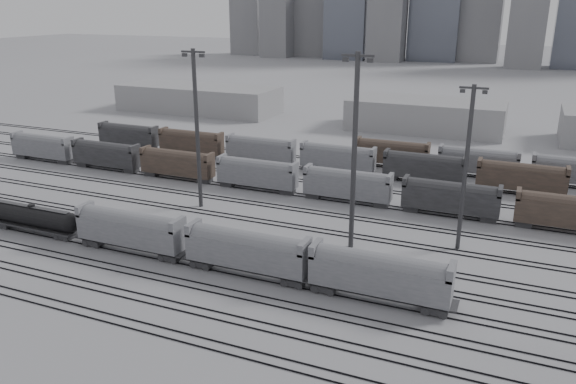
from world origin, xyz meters
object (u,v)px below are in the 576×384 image
at_px(tank_car_b, 33,217).
at_px(hopper_car_a, 130,228).
at_px(hopper_car_b, 247,249).
at_px(light_mast_c, 354,149).
at_px(hopper_car_c, 380,273).

bearing_deg(tank_car_b, hopper_car_a, 0.00).
height_order(tank_car_b, hopper_car_a, hopper_car_a).
bearing_deg(hopper_car_b, light_mast_c, 54.85).
height_order(tank_car_b, hopper_car_b, hopper_car_b).
relative_size(tank_car_b, hopper_car_b, 1.07).
distance_m(hopper_car_a, hopper_car_b, 17.55).
bearing_deg(hopper_car_c, tank_car_b, 180.00).
bearing_deg(hopper_car_c, hopper_car_b, -180.00).
bearing_deg(light_mast_c, hopper_car_c, -61.14).
distance_m(tank_car_b, hopper_car_a, 17.68).
bearing_deg(hopper_car_c, light_mast_c, 118.86).
distance_m(tank_car_b, hopper_car_b, 35.21).
bearing_deg(tank_car_b, light_mast_c, 16.55).
height_order(hopper_car_a, hopper_car_b, hopper_car_b).
xyz_separation_m(tank_car_b, hopper_car_a, (17.64, 0.00, 1.08)).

